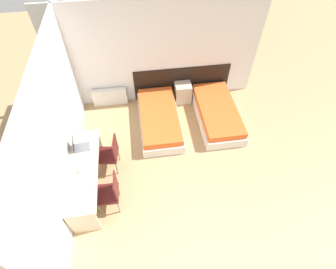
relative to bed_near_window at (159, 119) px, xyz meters
name	(u,v)px	position (x,y,z in m)	size (l,w,h in m)	color
ground_plane	(186,249)	(0.11, -3.09, -0.20)	(20.00, 20.00, 0.00)	tan
wall_back	(157,54)	(0.11, 1.07, 1.15)	(5.08, 0.05, 2.70)	white
wall_left	(59,127)	(-1.96, -1.02, 1.15)	(0.05, 5.13, 2.70)	white
headboard_panel	(182,82)	(0.74, 1.03, 0.26)	(2.56, 0.03, 0.91)	black
bed_near_window	(159,119)	(0.00, 0.00, 0.00)	(0.98, 1.99, 0.41)	silver
bed_near_door	(217,113)	(1.48, 0.00, 0.00)	(0.98, 1.99, 0.41)	silver
nightstand	(183,93)	(0.74, 0.81, 0.07)	(0.42, 0.37, 0.55)	beige
radiator	(110,97)	(-1.21, 0.95, 0.05)	(0.91, 0.12, 0.50)	silver
desk	(85,173)	(-1.65, -1.56, 0.37)	(0.58, 1.90, 0.73)	beige
chair_near_laptop	(110,153)	(-1.16, -1.12, 0.31)	(0.48, 0.48, 0.94)	#511919
chair_near_notebook	(110,192)	(-1.16, -2.02, 0.31)	(0.43, 0.43, 0.94)	#511919
laptop	(79,146)	(-1.73, -1.07, 0.59)	(0.33, 0.27, 0.32)	slate
open_notebook	(83,187)	(-1.61, -1.97, 0.54)	(0.30, 0.23, 0.02)	#236B3D
mug	(81,170)	(-1.66, -1.64, 0.57)	(0.08, 0.08, 0.09)	white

